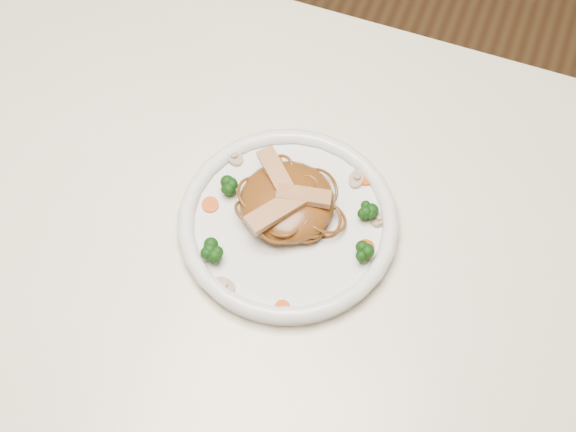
% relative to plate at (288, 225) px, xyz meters
% --- Properties ---
extents(ground, '(4.00, 4.00, 0.00)m').
position_rel_plate_xyz_m(ground, '(-0.08, -0.04, -0.76)').
color(ground, '#4C2F1A').
rests_on(ground, ground).
extents(table, '(1.20, 0.80, 0.75)m').
position_rel_plate_xyz_m(table, '(-0.08, -0.04, -0.11)').
color(table, white).
rests_on(table, ground).
extents(plate, '(0.26, 0.26, 0.02)m').
position_rel_plate_xyz_m(plate, '(0.00, 0.00, 0.00)').
color(plate, white).
rests_on(plate, table).
extents(noodle_mound, '(0.12, 0.12, 0.04)m').
position_rel_plate_xyz_m(noodle_mound, '(-0.01, 0.02, 0.02)').
color(noodle_mound, brown).
rests_on(noodle_mound, plate).
extents(chicken_a, '(0.07, 0.04, 0.01)m').
position_rel_plate_xyz_m(chicken_a, '(0.01, 0.02, 0.05)').
color(chicken_a, tan).
rests_on(chicken_a, noodle_mound).
extents(chicken_b, '(0.06, 0.06, 0.01)m').
position_rel_plate_xyz_m(chicken_b, '(-0.03, 0.04, 0.05)').
color(chicken_b, tan).
rests_on(chicken_b, noodle_mound).
extents(chicken_c, '(0.06, 0.08, 0.01)m').
position_rel_plate_xyz_m(chicken_c, '(-0.01, -0.01, 0.05)').
color(chicken_c, tan).
rests_on(chicken_c, noodle_mound).
extents(broccoli_0, '(0.03, 0.03, 0.03)m').
position_rel_plate_xyz_m(broccoli_0, '(0.08, 0.04, 0.02)').
color(broccoli_0, '#10370B').
rests_on(broccoli_0, plate).
extents(broccoli_1, '(0.03, 0.03, 0.03)m').
position_rel_plate_xyz_m(broccoli_1, '(-0.08, 0.01, 0.02)').
color(broccoli_1, '#10370B').
rests_on(broccoli_1, plate).
extents(broccoli_2, '(0.03, 0.03, 0.03)m').
position_rel_plate_xyz_m(broccoli_2, '(-0.06, -0.08, 0.02)').
color(broccoli_2, '#10370B').
rests_on(broccoli_2, plate).
extents(broccoli_3, '(0.03, 0.03, 0.03)m').
position_rel_plate_xyz_m(broccoli_3, '(0.10, -0.02, 0.02)').
color(broccoli_3, '#10370B').
rests_on(broccoli_3, plate).
extents(carrot_0, '(0.02, 0.02, 0.00)m').
position_rel_plate_xyz_m(carrot_0, '(0.07, 0.09, 0.01)').
color(carrot_0, '#E64608').
rests_on(carrot_0, plate).
extents(carrot_1, '(0.02, 0.02, 0.00)m').
position_rel_plate_xyz_m(carrot_1, '(-0.10, -0.01, 0.01)').
color(carrot_1, '#E64608').
rests_on(carrot_1, plate).
extents(carrot_2, '(0.02, 0.02, 0.00)m').
position_rel_plate_xyz_m(carrot_2, '(0.10, -0.00, 0.01)').
color(carrot_2, '#E64608').
rests_on(carrot_2, plate).
extents(carrot_3, '(0.02, 0.02, 0.00)m').
position_rel_plate_xyz_m(carrot_3, '(-0.04, 0.07, 0.01)').
color(carrot_3, '#E64608').
rests_on(carrot_3, plate).
extents(carrot_4, '(0.02, 0.02, 0.00)m').
position_rel_plate_xyz_m(carrot_4, '(0.03, -0.11, 0.01)').
color(carrot_4, '#E64608').
rests_on(carrot_4, plate).
extents(mushroom_0, '(0.03, 0.03, 0.01)m').
position_rel_plate_xyz_m(mushroom_0, '(-0.04, -0.11, 0.01)').
color(mushroom_0, beige).
rests_on(mushroom_0, plate).
extents(mushroom_1, '(0.03, 0.03, 0.01)m').
position_rel_plate_xyz_m(mushroom_1, '(0.10, 0.04, 0.01)').
color(mushroom_1, beige).
rests_on(mushroom_1, plate).
extents(mushroom_2, '(0.04, 0.04, 0.01)m').
position_rel_plate_xyz_m(mushroom_2, '(-0.09, 0.06, 0.01)').
color(mushroom_2, beige).
rests_on(mushroom_2, plate).
extents(mushroom_3, '(0.03, 0.03, 0.01)m').
position_rel_plate_xyz_m(mushroom_3, '(0.06, 0.08, 0.01)').
color(mushroom_3, beige).
rests_on(mushroom_3, plate).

